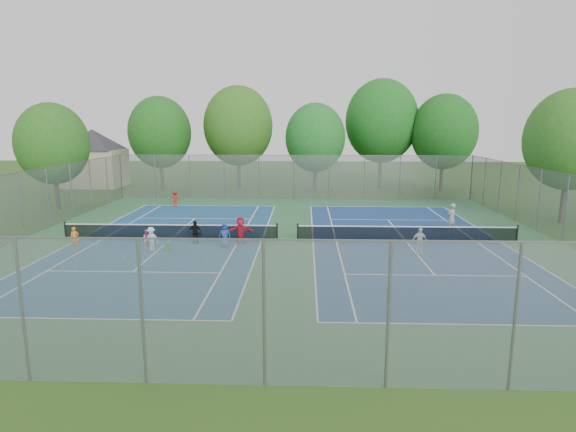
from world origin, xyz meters
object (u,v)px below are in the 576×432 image
object	(u,v)px
net_left	(170,232)
ball_hopper	(168,247)
instructor	(451,218)
net_right	(406,234)
ball_crate	(199,234)

from	to	relation	value
net_left	ball_hopper	size ratio (longest dim) A/B	24.44
instructor	ball_hopper	bearing A→B (deg)	-17.81
net_right	ball_hopper	xyz separation A→B (m)	(-13.36, -2.72, -0.19)
net_left	ball_hopper	bearing A→B (deg)	-76.67
net_left	ball_crate	xyz separation A→B (m)	(1.49, 0.92, -0.32)
ball_crate	net_left	bearing A→B (deg)	-148.35
net_right	ball_hopper	bearing A→B (deg)	-168.49
instructor	net_right	bearing A→B (deg)	2.58
ball_hopper	net_left	bearing A→B (deg)	103.33
instructor	net_left	bearing A→B (deg)	-26.95
net_right	instructor	xyz separation A→B (m)	(3.35, 2.64, 0.48)
net_right	ball_crate	world-z (taller)	net_right
net_left	ball_crate	bearing A→B (deg)	31.65
net_right	ball_crate	bearing A→B (deg)	175.79
net_right	instructor	bearing A→B (deg)	38.16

